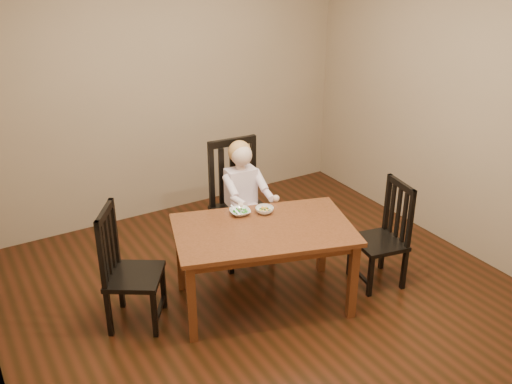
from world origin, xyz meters
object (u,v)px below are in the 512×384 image
dining_table (263,237)px  bowl_peas (240,212)px  toddler (242,190)px  chair_right (384,236)px  bowl_veg (264,210)px  chair_child (239,204)px  chair_left (127,270)px

dining_table → bowl_peas: (-0.04, 0.29, 0.10)m
toddler → chair_right: bearing=135.7°
bowl_peas → bowl_veg: size_ratio=1.10×
chair_child → toddler: 0.16m
toddler → bowl_peas: bearing=63.0°
dining_table → toddler: 0.72m
chair_left → chair_right: 2.09m
bowl_peas → dining_table: bearing=-81.8°
chair_child → toddler: (-0.00, -0.06, 0.15)m
toddler → bowl_veg: 0.47m
dining_table → chair_left: chair_left is taller
chair_child → toddler: bearing=90.0°
chair_right → bowl_peas: bearing=73.6°
toddler → bowl_peas: toddler is taller
dining_table → chair_child: (0.20, 0.74, -0.07)m
bowl_peas → chair_left: bearing=179.3°
dining_table → bowl_veg: (0.14, 0.21, 0.10)m
chair_right → dining_table: bearing=86.8°
chair_left → bowl_veg: chair_left is taller
bowl_peas → bowl_veg: bearing=-22.5°
chair_left → bowl_veg: size_ratio=6.52×
chair_right → toddler: (-0.82, 0.93, 0.24)m
chair_right → bowl_veg: 1.03m
chair_left → bowl_peas: chair_left is taller
chair_child → toddler: size_ratio=1.84×
chair_left → chair_right: (2.01, -0.55, -0.02)m
chair_right → toddler: 1.27m
chair_right → chair_child: bearing=50.2°
chair_right → toddler: toddler is taller
dining_table → bowl_peas: 0.31m
dining_table → chair_child: bearing=74.8°
chair_left → bowl_peas: (0.95, -0.01, 0.24)m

